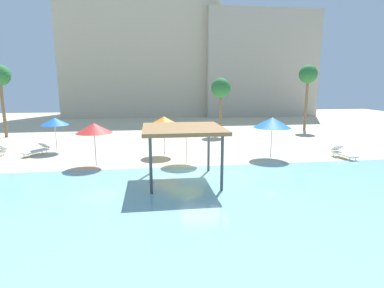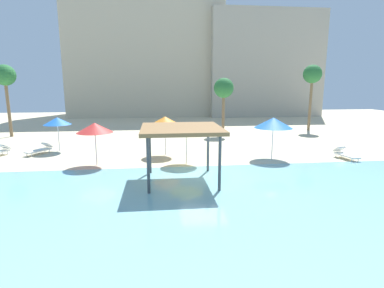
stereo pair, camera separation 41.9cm
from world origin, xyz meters
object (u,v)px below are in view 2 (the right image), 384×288
Objects in this scene: lounge_chair_2 at (40,149)px; palm_tree_2 at (5,77)px; beach_umbrella_blue_1 at (57,121)px; beach_umbrella_yellow_2 at (186,128)px; beach_umbrella_blue_4 at (273,123)px; palm_tree_1 at (224,89)px; beach_umbrella_red_3 at (95,128)px; lounge_chair_0 at (345,154)px; palm_tree_0 at (312,76)px; beach_umbrella_orange_0 at (165,121)px; shade_pavilion at (181,131)px.

palm_tree_2 is (-5.43, 7.93, 5.17)m from lounge_chair_2.
beach_umbrella_blue_1 is 1.29× the size of lounge_chair_2.
beach_umbrella_blue_4 is at bearing 6.68° from beach_umbrella_yellow_2.
beach_umbrella_red_3 is at bearing -134.02° from palm_tree_1.
lounge_chair_2 is (-4.56, 3.60, -1.97)m from beach_umbrella_red_3.
palm_tree_0 is (3.85, 12.39, 5.39)m from lounge_chair_0.
lounge_chair_2 is at bearing -160.66° from palm_tree_0.
beach_umbrella_blue_1 is (-7.77, 2.18, -0.19)m from beach_umbrella_orange_0.
palm_tree_0 is 9.99m from palm_tree_1.
lounge_chair_2 is 0.29× the size of palm_tree_2.
beach_umbrella_yellow_2 is at bearing -113.40° from palm_tree_1.
palm_tree_0 is at bearing 1.24° from palm_tree_2.
lounge_chair_0 is 0.30× the size of palm_tree_2.
beach_umbrella_red_3 reaches higher than beach_umbrella_yellow_2.
palm_tree_1 is (14.67, 6.86, 4.07)m from lounge_chair_2.
beach_umbrella_red_3 is 14.69m from palm_tree_1.
palm_tree_0 is at bearing 32.34° from beach_umbrella_orange_0.
beach_umbrella_red_3 reaches higher than lounge_chair_0.
beach_umbrella_yellow_2 is 10.91m from lounge_chair_2.
lounge_chair_0 is at bearing -107.25° from palm_tree_0.
beach_umbrella_blue_4 is 24.16m from palm_tree_2.
beach_umbrella_red_3 is at bearing 177.10° from beach_umbrella_yellow_2.
beach_umbrella_red_3 reaches higher than lounge_chair_2.
beach_umbrella_blue_4 is 16.23m from lounge_chair_2.
palm_tree_0 reaches higher than palm_tree_2.
shade_pavilion is 1.99× the size of lounge_chair_0.
palm_tree_1 is (13.62, 6.00, 2.18)m from beach_umbrella_blue_1.
beach_umbrella_orange_0 is 1.37× the size of lounge_chair_0.
palm_tree_1 is (5.22, 14.22, 1.80)m from shade_pavilion.
shade_pavilion is 11.89m from lounge_chair_0.
shade_pavilion is 22.08m from palm_tree_0.
shade_pavilion reaches higher than beach_umbrella_blue_4.
palm_tree_1 is (-9.75, -1.71, -1.32)m from palm_tree_0.
palm_tree_2 reaches higher than shade_pavilion.
beach_umbrella_orange_0 is 1.06× the size of beach_umbrella_yellow_2.
beach_umbrella_red_3 is 0.39× the size of palm_tree_2.
lounge_chair_2 is 16.69m from palm_tree_1.
palm_tree_2 is at bearing 176.97° from palm_tree_1.
palm_tree_0 reaches higher than beach_umbrella_red_3.
beach_umbrella_yellow_2 is 0.38× the size of palm_tree_2.
palm_tree_0 reaches higher than palm_tree_1.
beach_umbrella_red_3 is at bearing -49.05° from palm_tree_2.
palm_tree_1 is at bearing 96.32° from beach_umbrella_blue_4.
beach_umbrella_orange_0 is 1.08× the size of beach_umbrella_blue_1.
lounge_chair_0 is (11.12, 3.55, -2.27)m from shade_pavilion.
beach_umbrella_yellow_2 is at bearing -27.80° from beach_umbrella_blue_1.
lounge_chair_2 is at bearing -140.37° from beach_umbrella_blue_1.
beach_umbrella_blue_4 reaches higher than beach_umbrella_orange_0.
palm_tree_2 reaches higher than beach_umbrella_blue_1.
beach_umbrella_red_3 is 1.32× the size of lounge_chair_0.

